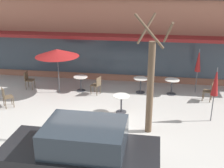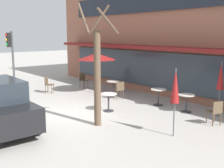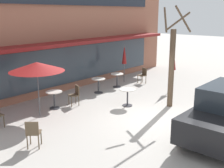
# 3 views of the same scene
# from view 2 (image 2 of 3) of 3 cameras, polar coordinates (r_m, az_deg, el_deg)

# --- Properties ---
(ground_plane) EXTENTS (80.00, 80.00, 0.00)m
(ground_plane) POSITION_cam_2_polar(r_m,az_deg,el_deg) (11.42, -10.63, -6.47)
(ground_plane) COLOR #ADA8A0
(building_facade) EXTENTS (19.06, 9.10, 6.84)m
(building_facade) POSITION_cam_2_polar(r_m,az_deg,el_deg) (17.96, 18.53, 10.23)
(building_facade) COLOR #935B47
(building_facade) RESTS_ON ground
(cafe_table_near_wall) EXTENTS (0.70, 0.70, 0.76)m
(cafe_table_near_wall) POSITION_cam_2_polar(r_m,az_deg,el_deg) (12.06, 14.88, -3.21)
(cafe_table_near_wall) COLOR #333338
(cafe_table_near_wall) RESTS_ON ground
(cafe_table_streetside) EXTENTS (0.70, 0.70, 0.76)m
(cafe_table_streetside) POSITION_cam_2_polar(r_m,az_deg,el_deg) (11.83, -0.70, -3.13)
(cafe_table_streetside) COLOR #333338
(cafe_table_streetside) RESTS_ON ground
(cafe_table_by_tree) EXTENTS (0.70, 0.70, 0.76)m
(cafe_table_by_tree) POSITION_cam_2_polar(r_m,az_deg,el_deg) (14.93, 0.24, -0.33)
(cafe_table_by_tree) COLOR #333338
(cafe_table_by_tree) RESTS_ON ground
(cafe_table_mid_patio) EXTENTS (0.70, 0.70, 0.76)m
(cafe_table_mid_patio) POSITION_cam_2_polar(r_m,az_deg,el_deg) (12.97, 9.41, -2.08)
(cafe_table_mid_patio) COLOR #333338
(cafe_table_mid_patio) RESTS_ON ground
(patio_umbrella_green_folded) EXTENTS (2.10, 2.10, 2.20)m
(patio_umbrella_green_folded) POSITION_cam_2_polar(r_m,az_deg,el_deg) (15.31, -3.20, 5.61)
(patio_umbrella_green_folded) COLOR #4C4C51
(patio_umbrella_green_folded) RESTS_ON ground
(patio_umbrella_cream_folded) EXTENTS (0.28, 0.28, 2.20)m
(patio_umbrella_cream_folded) POSITION_cam_2_polar(r_m,az_deg,el_deg) (8.94, 12.73, -0.44)
(patio_umbrella_cream_folded) COLOR #4C4C51
(patio_umbrella_cream_folded) RESTS_ON ground
(patio_umbrella_corner_open) EXTENTS (0.28, 0.28, 2.20)m
(patio_umbrella_corner_open) POSITION_cam_2_polar(r_m,az_deg,el_deg) (11.60, 21.21, 1.51)
(patio_umbrella_corner_open) COLOR #4C4C51
(patio_umbrella_corner_open) RESTS_ON ground
(cafe_chair_0) EXTENTS (0.42, 0.42, 0.89)m
(cafe_chair_0) POSITION_cam_2_polar(r_m,az_deg,el_deg) (17.03, -5.91, 0.96)
(cafe_chair_0) COLOR brown
(cafe_chair_0) RESTS_ON ground
(cafe_chair_1) EXTENTS (0.51, 0.51, 0.89)m
(cafe_chair_1) POSITION_cam_2_polar(r_m,az_deg,el_deg) (14.04, 1.53, -0.96)
(cafe_chair_1) COLOR brown
(cafe_chair_1) RESTS_ON ground
(cafe_chair_2) EXTENTS (0.56, 0.56, 0.89)m
(cafe_chair_2) POSITION_cam_2_polar(r_m,az_deg,el_deg) (15.87, -12.84, 0.08)
(cafe_chair_2) COLOR brown
(cafe_chair_2) RESTS_ON ground
(cafe_chair_3) EXTENTS (0.51, 0.51, 0.89)m
(cafe_chair_3) POSITION_cam_2_polar(r_m,az_deg,el_deg) (10.71, 20.29, -5.14)
(cafe_chair_3) COLOR brown
(cafe_chair_3) RESTS_ON ground
(street_tree) EXTENTS (1.25, 1.25, 4.29)m
(street_tree) POSITION_cam_2_polar(r_m,az_deg,el_deg) (9.78, -3.02, 2.34)
(street_tree) COLOR brown
(street_tree) RESTS_ON ground
(traffic_light_pole) EXTENTS (0.26, 0.44, 3.40)m
(traffic_light_pole) POSITION_cam_2_polar(r_m,az_deg,el_deg) (16.92, -19.86, 6.39)
(traffic_light_pole) COLOR #47474C
(traffic_light_pole) RESTS_ON ground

